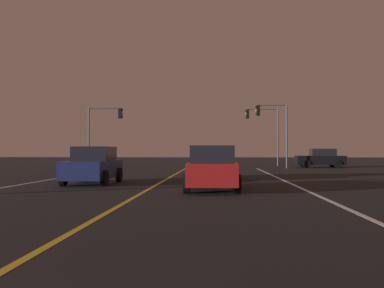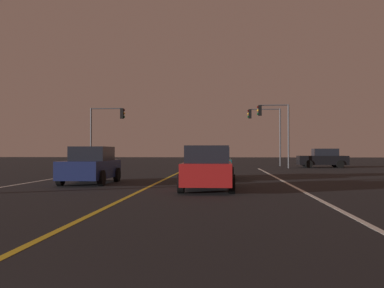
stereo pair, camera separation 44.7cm
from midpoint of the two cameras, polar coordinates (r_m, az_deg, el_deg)
lane_edge_right at (r=16.48m, az=14.41°, el=-6.10°), size 0.16×42.32×0.01m
lane_center_divider at (r=16.43m, az=-6.90°, el=-6.14°), size 0.16×42.32×0.01m
car_crossing_side at (r=40.79m, az=16.20°, el=-1.82°), size 4.30×2.02×1.70m
car_lead_same_lane at (r=16.67m, az=1.95°, el=-3.25°), size 2.02×4.30×1.70m
car_ahead_far at (r=23.40m, az=2.59°, el=-2.57°), size 2.02×4.30×1.70m
car_oncoming at (r=20.51m, az=-13.41°, el=-2.78°), size 2.02×4.30×1.70m
traffic_light_near_right at (r=38.12m, az=10.09°, el=2.96°), size 2.76×0.36×5.49m
traffic_light_near_left at (r=39.16m, az=-11.62°, el=2.70°), size 3.13×0.36×5.30m
traffic_light_far_right at (r=43.55m, az=8.91°, el=2.66°), size 3.28×0.36×5.67m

